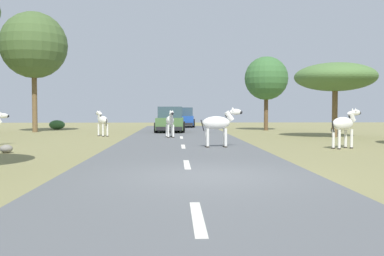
{
  "coord_description": "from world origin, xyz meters",
  "views": [
    {
      "loc": [
        -0.76,
        -10.05,
        1.55
      ],
      "look_at": [
        -0.09,
        8.31,
        0.8
      ],
      "focal_mm": 41.19,
      "sensor_mm": 36.0,
      "label": 1
    }
  ],
  "objects_px": {
    "rock_1": "(336,130)",
    "zebra_3": "(102,121)",
    "car_1": "(170,120)",
    "rock_2": "(6,149)",
    "zebra_0": "(170,121)",
    "tree_7": "(34,45)",
    "zebra_4": "(219,123)",
    "bush_0": "(57,125)",
    "car_0": "(184,118)",
    "tree_5": "(266,78)",
    "zebra_2": "(344,124)",
    "tree_6": "(335,77)"
  },
  "relations": [
    {
      "from": "rock_1",
      "to": "zebra_3",
      "type": "bearing_deg",
      "value": -173.54
    },
    {
      "from": "car_1",
      "to": "rock_1",
      "type": "bearing_deg",
      "value": 167.27
    },
    {
      "from": "car_1",
      "to": "rock_2",
      "type": "height_order",
      "value": "car_1"
    },
    {
      "from": "zebra_0",
      "to": "tree_7",
      "type": "xyz_separation_m",
      "value": [
        -9.62,
        7.27,
        5.12
      ]
    },
    {
      "from": "zebra_4",
      "to": "tree_7",
      "type": "distance_m",
      "value": 18.67
    },
    {
      "from": "zebra_4",
      "to": "bush_0",
      "type": "distance_m",
      "value": 21.3
    },
    {
      "from": "zebra_3",
      "to": "car_0",
      "type": "relative_size",
      "value": 0.35
    },
    {
      "from": "bush_0",
      "to": "rock_2",
      "type": "distance_m",
      "value": 19.96
    },
    {
      "from": "zebra_0",
      "to": "tree_5",
      "type": "relative_size",
      "value": 0.28
    },
    {
      "from": "bush_0",
      "to": "zebra_4",
      "type": "bearing_deg",
      "value": -57.98
    },
    {
      "from": "zebra_2",
      "to": "zebra_3",
      "type": "bearing_deg",
      "value": -158.35
    },
    {
      "from": "car_1",
      "to": "bush_0",
      "type": "relative_size",
      "value": 3.53
    },
    {
      "from": "zebra_2",
      "to": "zebra_4",
      "type": "distance_m",
      "value": 5.06
    },
    {
      "from": "tree_5",
      "to": "zebra_3",
      "type": "bearing_deg",
      "value": -147.0
    },
    {
      "from": "tree_5",
      "to": "rock_2",
      "type": "distance_m",
      "value": 22.1
    },
    {
      "from": "zebra_2",
      "to": "tree_6",
      "type": "relative_size",
      "value": 0.36
    },
    {
      "from": "car_1",
      "to": "tree_5",
      "type": "xyz_separation_m",
      "value": [
        7.3,
        2.94,
        3.12
      ]
    },
    {
      "from": "zebra_2",
      "to": "rock_1",
      "type": "relative_size",
      "value": 2.37
    },
    {
      "from": "tree_6",
      "to": "zebra_2",
      "type": "bearing_deg",
      "value": -107.29
    },
    {
      "from": "zebra_2",
      "to": "zebra_3",
      "type": "distance_m",
      "value": 14.16
    },
    {
      "from": "zebra_2",
      "to": "rock_1",
      "type": "bearing_deg",
      "value": 131.09
    },
    {
      "from": "zebra_3",
      "to": "rock_1",
      "type": "relative_size",
      "value": 2.24
    },
    {
      "from": "rock_1",
      "to": "zebra_2",
      "type": "bearing_deg",
      "value": -108.69
    },
    {
      "from": "tree_6",
      "to": "tree_7",
      "type": "distance_m",
      "value": 20.28
    },
    {
      "from": "zebra_0",
      "to": "rock_1",
      "type": "height_order",
      "value": "zebra_0"
    },
    {
      "from": "car_1",
      "to": "zebra_0",
      "type": "bearing_deg",
      "value": 92.19
    },
    {
      "from": "tree_5",
      "to": "tree_7",
      "type": "height_order",
      "value": "tree_7"
    },
    {
      "from": "tree_6",
      "to": "rock_1",
      "type": "height_order",
      "value": "tree_6"
    },
    {
      "from": "zebra_4",
      "to": "zebra_3",
      "type": "bearing_deg",
      "value": -149.49
    },
    {
      "from": "car_1",
      "to": "rock_2",
      "type": "xyz_separation_m",
      "value": [
        -5.75,
        -14.49,
        -0.7
      ]
    },
    {
      "from": "car_1",
      "to": "bush_0",
      "type": "height_order",
      "value": "car_1"
    },
    {
      "from": "zebra_0",
      "to": "tree_6",
      "type": "height_order",
      "value": "tree_6"
    },
    {
      "from": "zebra_2",
      "to": "car_0",
      "type": "relative_size",
      "value": 0.37
    },
    {
      "from": "tree_6",
      "to": "bush_0",
      "type": "relative_size",
      "value": 3.69
    },
    {
      "from": "tree_6",
      "to": "rock_1",
      "type": "distance_m",
      "value": 4.61
    },
    {
      "from": "car_0",
      "to": "rock_2",
      "type": "bearing_deg",
      "value": 76.24
    },
    {
      "from": "rock_1",
      "to": "rock_2",
      "type": "relative_size",
      "value": 1.58
    },
    {
      "from": "tree_7",
      "to": "rock_2",
      "type": "relative_size",
      "value": 19.08
    },
    {
      "from": "tree_5",
      "to": "zebra_4",
      "type": "bearing_deg",
      "value": -108.17
    },
    {
      "from": "rock_1",
      "to": "zebra_0",
      "type": "bearing_deg",
      "value": -160.5
    },
    {
      "from": "zebra_0",
      "to": "car_1",
      "type": "distance_m",
      "value": 6.48
    },
    {
      "from": "car_1",
      "to": "tree_7",
      "type": "height_order",
      "value": "tree_7"
    },
    {
      "from": "car_0",
      "to": "rock_1",
      "type": "height_order",
      "value": "car_0"
    },
    {
      "from": "rock_2",
      "to": "zebra_2",
      "type": "bearing_deg",
      "value": 6.07
    },
    {
      "from": "car_1",
      "to": "tree_7",
      "type": "relative_size",
      "value": 0.52
    },
    {
      "from": "tree_7",
      "to": "rock_1",
      "type": "relative_size",
      "value": 12.1
    },
    {
      "from": "zebra_2",
      "to": "tree_7",
      "type": "height_order",
      "value": "tree_7"
    },
    {
      "from": "tree_6",
      "to": "bush_0",
      "type": "height_order",
      "value": "tree_6"
    },
    {
      "from": "zebra_2",
      "to": "bush_0",
      "type": "height_order",
      "value": "zebra_2"
    },
    {
      "from": "tree_7",
      "to": "zebra_4",
      "type": "bearing_deg",
      "value": -49.56
    }
  ]
}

